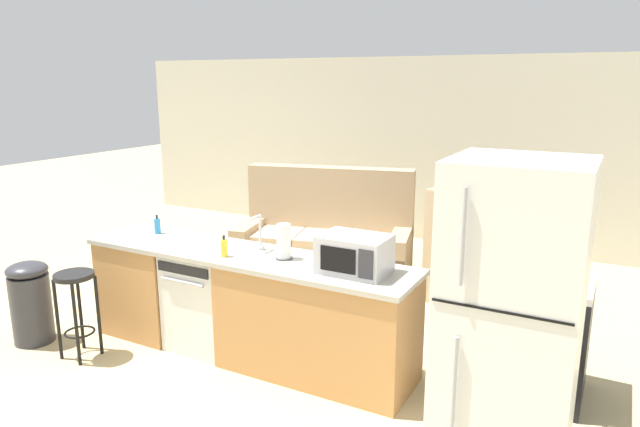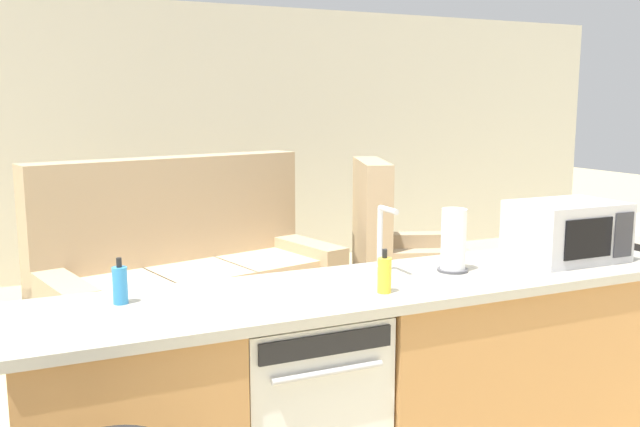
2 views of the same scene
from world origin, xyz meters
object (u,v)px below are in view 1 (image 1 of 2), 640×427
(paper_towel_roll, at_px, (284,242))
(dish_soap_bottle, at_px, (157,226))
(kettle, at_px, (562,274))
(armchair, at_px, (470,267))
(microwave, at_px, (354,254))
(soap_bottle, at_px, (224,248))
(stove_range, at_px, (532,333))
(bar_stool, at_px, (76,297))
(couch, at_px, (326,243))
(dishwasher, at_px, (208,299))
(refrigerator, at_px, (509,327))
(trash_bin, at_px, (31,301))

(paper_towel_roll, bearing_deg, dish_soap_bottle, 176.21)
(kettle, bearing_deg, armchair, 120.48)
(microwave, relative_size, paper_towel_roll, 1.77)
(kettle, bearing_deg, soap_bottle, -166.88)
(stove_range, relative_size, bar_stool, 1.22)
(couch, relative_size, armchair, 1.80)
(stove_range, distance_m, microwave, 1.45)
(bar_stool, bearing_deg, armchair, 48.28)
(dishwasher, relative_size, paper_towel_roll, 2.98)
(refrigerator, distance_m, kettle, 0.99)
(microwave, distance_m, dish_soap_bottle, 2.06)
(dish_soap_bottle, bearing_deg, trash_bin, -132.70)
(dishwasher, distance_m, soap_bottle, 0.65)
(trash_bin, bearing_deg, kettle, 14.98)
(stove_range, bearing_deg, dish_soap_bottle, -172.57)
(refrigerator, xyz_separation_m, microwave, (-1.20, 0.55, 0.10))
(dish_soap_bottle, height_order, trash_bin, dish_soap_bottle)
(microwave, bearing_deg, kettle, 17.16)
(paper_towel_roll, bearing_deg, dishwasher, -177.82)
(bar_stool, distance_m, couch, 2.95)
(paper_towel_roll, distance_m, couch, 2.31)
(stove_range, distance_m, couch, 3.00)
(couch, bearing_deg, stove_range, -31.64)
(microwave, distance_m, couch, 2.60)
(stove_range, relative_size, soap_bottle, 5.11)
(soap_bottle, distance_m, trash_bin, 1.91)
(dishwasher, height_order, stove_range, stove_range)
(dishwasher, height_order, soap_bottle, soap_bottle)
(microwave, height_order, bar_stool, microwave)
(soap_bottle, bearing_deg, microwave, 7.79)
(microwave, bearing_deg, dish_soap_bottle, 176.52)
(refrigerator, bearing_deg, dish_soap_bottle, 168.32)
(stove_range, relative_size, kettle, 4.39)
(trash_bin, height_order, armchair, armchair)
(bar_stool, bearing_deg, couch, 73.18)
(paper_towel_roll, height_order, soap_bottle, paper_towel_roll)
(microwave, bearing_deg, armchair, 80.90)
(paper_towel_roll, relative_size, bar_stool, 0.38)
(dish_soap_bottle, bearing_deg, paper_towel_roll, -3.79)
(bar_stool, bearing_deg, stove_range, 20.04)
(microwave, height_order, dish_soap_bottle, microwave)
(dish_soap_bottle, relative_size, armchair, 0.15)
(soap_bottle, relative_size, trash_bin, 0.24)
(paper_towel_roll, xyz_separation_m, armchair, (0.97, 2.14, -0.69))
(stove_range, xyz_separation_m, refrigerator, (-0.00, -1.10, 0.49))
(dishwasher, xyz_separation_m, paper_towel_roll, (0.77, 0.03, 0.62))
(microwave, height_order, couch, couch)
(stove_range, height_order, soap_bottle, soap_bottle)
(bar_stool, relative_size, trash_bin, 1.00)
(dishwasher, distance_m, bar_stool, 1.07)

